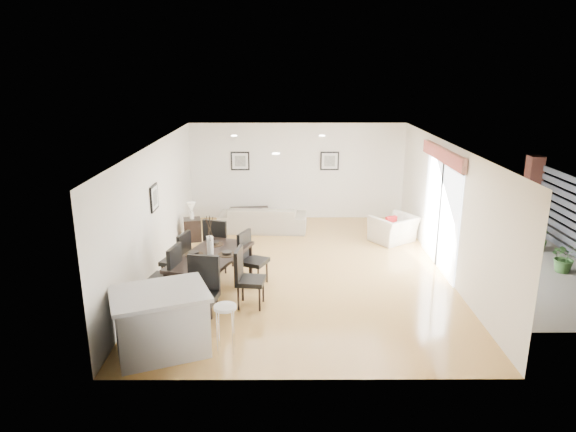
{
  "coord_description": "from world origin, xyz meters",
  "views": [
    {
      "loc": [
        -0.32,
        -10.2,
        4.18
      ],
      "look_at": [
        -0.28,
        0.4,
        1.09
      ],
      "focal_mm": 32.0,
      "sensor_mm": 36.0,
      "label": 1
    }
  ],
  "objects_px": {
    "dining_chair_wnear": "(169,273)",
    "kitchen_island": "(161,321)",
    "sofa": "(263,219)",
    "dining_chair_foot": "(218,242)",
    "dining_chair_wfar": "(179,256)",
    "dining_chair_head": "(202,288)",
    "armchair": "(394,229)",
    "dining_chair_enear": "(245,274)",
    "dining_chair_efar": "(250,255)",
    "bar_stool": "(225,312)",
    "coffee_table": "(250,216)",
    "side_table": "(193,229)",
    "dining_table": "(211,259)"
  },
  "relations": [
    {
      "from": "dining_table",
      "to": "bar_stool",
      "type": "relative_size",
      "value": 2.86
    },
    {
      "from": "dining_chair_wnear",
      "to": "bar_stool",
      "type": "relative_size",
      "value": 1.55
    },
    {
      "from": "armchair",
      "to": "dining_chair_wfar",
      "type": "bearing_deg",
      "value": -5.17
    },
    {
      "from": "armchair",
      "to": "dining_chair_wfar",
      "type": "xyz_separation_m",
      "value": [
        -4.76,
        -2.62,
        0.28
      ]
    },
    {
      "from": "dining_table",
      "to": "dining_chair_wfar",
      "type": "relative_size",
      "value": 1.98
    },
    {
      "from": "dining_chair_enear",
      "to": "coffee_table",
      "type": "distance_m",
      "value": 5.09
    },
    {
      "from": "dining_chair_head",
      "to": "bar_stool",
      "type": "xyz_separation_m",
      "value": [
        0.48,
        -0.82,
        -0.02
      ]
    },
    {
      "from": "dining_chair_foot",
      "to": "bar_stool",
      "type": "height_order",
      "value": "dining_chair_foot"
    },
    {
      "from": "sofa",
      "to": "kitchen_island",
      "type": "relative_size",
      "value": 1.34
    },
    {
      "from": "dining_chair_efar",
      "to": "bar_stool",
      "type": "height_order",
      "value": "dining_chair_efar"
    },
    {
      "from": "dining_chair_efar",
      "to": "armchair",
      "type": "bearing_deg",
      "value": -28.73
    },
    {
      "from": "armchair",
      "to": "bar_stool",
      "type": "bearing_deg",
      "value": 20.95
    },
    {
      "from": "armchair",
      "to": "dining_chair_wnear",
      "type": "bearing_deg",
      "value": 3.03
    },
    {
      "from": "dining_chair_foot",
      "to": "coffee_table",
      "type": "bearing_deg",
      "value": -81.35
    },
    {
      "from": "sofa",
      "to": "dining_chair_efar",
      "type": "xyz_separation_m",
      "value": [
        -0.1,
        -3.45,
        0.27
      ]
    },
    {
      "from": "dining_chair_wnear",
      "to": "kitchen_island",
      "type": "bearing_deg",
      "value": 19.26
    },
    {
      "from": "armchair",
      "to": "dining_chair_wfar",
      "type": "distance_m",
      "value": 5.44
    },
    {
      "from": "dining_chair_wfar",
      "to": "dining_chair_head",
      "type": "distance_m",
      "value": 1.8
    },
    {
      "from": "armchair",
      "to": "dining_chair_foot",
      "type": "distance_m",
      "value": 4.52
    },
    {
      "from": "dining_chair_wnear",
      "to": "dining_chair_wfar",
      "type": "distance_m",
      "value": 0.96
    },
    {
      "from": "dining_chair_wfar",
      "to": "side_table",
      "type": "height_order",
      "value": "dining_chair_wfar"
    },
    {
      "from": "dining_chair_foot",
      "to": "kitchen_island",
      "type": "distance_m",
      "value": 3.25
    },
    {
      "from": "dining_table",
      "to": "side_table",
      "type": "height_order",
      "value": "dining_table"
    },
    {
      "from": "dining_table",
      "to": "kitchen_island",
      "type": "distance_m",
      "value": 2.08
    },
    {
      "from": "dining_chair_efar",
      "to": "bar_stool",
      "type": "relative_size",
      "value": 1.43
    },
    {
      "from": "sofa",
      "to": "dining_chair_wnear",
      "type": "xyz_separation_m",
      "value": [
        -1.47,
        -4.48,
        0.32
      ]
    },
    {
      "from": "armchair",
      "to": "dining_chair_foot",
      "type": "xyz_separation_m",
      "value": [
        -4.1,
        -1.88,
        0.32
      ]
    },
    {
      "from": "sofa",
      "to": "bar_stool",
      "type": "distance_m",
      "value": 6.0
    },
    {
      "from": "armchair",
      "to": "dining_chair_head",
      "type": "bearing_deg",
      "value": 12.49
    },
    {
      "from": "bar_stool",
      "to": "dining_chair_efar",
      "type": "bearing_deg",
      "value": 85.67
    },
    {
      "from": "armchair",
      "to": "kitchen_island",
      "type": "bearing_deg",
      "value": 14.26
    },
    {
      "from": "dining_chair_wnear",
      "to": "dining_chair_foot",
      "type": "relative_size",
      "value": 1.01
    },
    {
      "from": "armchair",
      "to": "dining_chair_enear",
      "type": "bearing_deg",
      "value": 12.34
    },
    {
      "from": "dining_chair_head",
      "to": "dining_chair_foot",
      "type": "xyz_separation_m",
      "value": [
        -0.05,
        2.39,
        -0.03
      ]
    },
    {
      "from": "dining_table",
      "to": "coffee_table",
      "type": "xyz_separation_m",
      "value": [
        0.41,
        4.59,
        -0.52
      ]
    },
    {
      "from": "dining_chair_efar",
      "to": "dining_chair_head",
      "type": "relative_size",
      "value": 0.9
    },
    {
      "from": "dining_table",
      "to": "side_table",
      "type": "bearing_deg",
      "value": 124.99
    },
    {
      "from": "sofa",
      "to": "armchair",
      "type": "distance_m",
      "value": 3.39
    },
    {
      "from": "sofa",
      "to": "dining_chair_enear",
      "type": "distance_m",
      "value": 4.46
    },
    {
      "from": "dining_chair_foot",
      "to": "dining_chair_wnear",
      "type": "bearing_deg",
      "value": 85.05
    },
    {
      "from": "sofa",
      "to": "dining_chair_foot",
      "type": "height_order",
      "value": "dining_chair_foot"
    },
    {
      "from": "sofa",
      "to": "dining_chair_wnear",
      "type": "bearing_deg",
      "value": 75.75
    },
    {
      "from": "dining_chair_enear",
      "to": "dining_chair_efar",
      "type": "height_order",
      "value": "dining_chair_enear"
    },
    {
      "from": "dining_chair_wfar",
      "to": "side_table",
      "type": "xyz_separation_m",
      "value": [
        -0.24,
        2.74,
        -0.33
      ]
    },
    {
      "from": "armchair",
      "to": "coffee_table",
      "type": "distance_m",
      "value": 3.97
    },
    {
      "from": "bar_stool",
      "to": "coffee_table",
      "type": "bearing_deg",
      "value": 90.79
    },
    {
      "from": "kitchen_island",
      "to": "dining_chair_efar",
      "type": "bearing_deg",
      "value": 43.75
    },
    {
      "from": "coffee_table",
      "to": "kitchen_island",
      "type": "bearing_deg",
      "value": -104.47
    },
    {
      "from": "sofa",
      "to": "dining_chair_efar",
      "type": "bearing_deg",
      "value": 92.22
    },
    {
      "from": "side_table",
      "to": "bar_stool",
      "type": "xyz_separation_m",
      "value": [
        1.42,
        -5.22,
        0.37
      ]
    }
  ]
}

